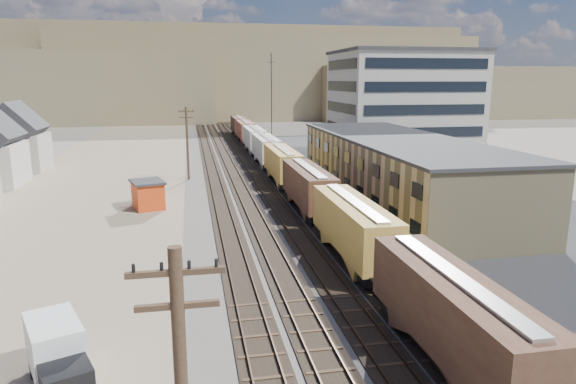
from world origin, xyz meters
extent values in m
plane|color=#6B6356|center=(0.00, 0.00, 0.00)|extent=(300.00, 300.00, 0.00)
cube|color=#4C4742|center=(0.00, 50.00, 0.03)|extent=(18.00, 200.00, 0.06)
cube|color=#827559|center=(-20.00, 40.00, 0.01)|extent=(24.00, 180.00, 0.03)
cube|color=#232326|center=(22.00, 35.00, 0.02)|extent=(26.00, 120.00, 0.04)
cube|color=black|center=(-5.00, 50.00, 0.10)|extent=(2.60, 200.00, 0.08)
cube|color=#38281E|center=(-5.72, 50.00, 0.22)|extent=(0.08, 200.00, 0.16)
cube|color=#38281E|center=(-4.28, 50.00, 0.22)|extent=(0.08, 200.00, 0.16)
cube|color=black|center=(-2.00, 50.00, 0.10)|extent=(2.60, 200.00, 0.08)
cube|color=#38281E|center=(-2.72, 50.00, 0.22)|extent=(0.08, 200.00, 0.16)
cube|color=#38281E|center=(-1.28, 50.00, 0.22)|extent=(0.08, 200.00, 0.16)
cube|color=black|center=(1.00, 50.00, 0.10)|extent=(2.60, 200.00, 0.08)
cube|color=#38281E|center=(0.28, 50.00, 0.22)|extent=(0.08, 200.00, 0.16)
cube|color=#38281E|center=(1.72, 50.00, 0.22)|extent=(0.08, 200.00, 0.16)
cube|color=black|center=(3.80, 50.00, 0.10)|extent=(2.60, 200.00, 0.08)
cube|color=#38281E|center=(3.08, 50.00, 0.22)|extent=(0.08, 200.00, 0.16)
cube|color=#38281E|center=(4.52, 50.00, 0.22)|extent=(0.08, 200.00, 0.16)
cube|color=black|center=(3.80, -3.40, 0.75)|extent=(2.20, 2.20, 0.90)
cube|color=#47291E|center=(3.80, -8.48, 2.90)|extent=(3.00, 13.34, 3.40)
cube|color=#B7B7B2|center=(3.80, -8.48, 4.68)|extent=(0.90, 12.32, 0.16)
cube|color=black|center=(3.80, 1.65, 0.75)|extent=(2.20, 2.20, 0.90)
cube|color=black|center=(3.80, 11.80, 0.75)|extent=(2.20, 2.20, 0.90)
cube|color=gold|center=(3.80, 6.72, 2.90)|extent=(3.00, 13.34, 3.40)
cube|color=#B7B7B2|center=(3.80, 6.72, 4.68)|extent=(0.90, 12.32, 0.16)
cube|color=black|center=(3.80, 16.85, 0.75)|extent=(2.20, 2.20, 0.90)
cube|color=black|center=(3.80, 27.00, 0.75)|extent=(2.20, 2.20, 0.90)
cube|color=#47291E|center=(3.80, 21.92, 2.90)|extent=(3.00, 13.34, 3.40)
cube|color=#B7B7B2|center=(3.80, 21.92, 4.68)|extent=(0.90, 12.33, 0.16)
cube|color=black|center=(3.80, 32.05, 0.75)|extent=(2.20, 2.20, 0.90)
cube|color=black|center=(3.80, 42.20, 0.75)|extent=(2.20, 2.20, 0.90)
cube|color=gold|center=(3.80, 37.12, 2.90)|extent=(3.00, 13.34, 3.40)
cube|color=#B7B7B2|center=(3.80, 37.12, 4.68)|extent=(0.90, 12.33, 0.16)
cube|color=black|center=(3.80, 47.25, 0.75)|extent=(2.20, 2.20, 0.90)
cube|color=black|center=(3.80, 57.40, 0.75)|extent=(2.20, 2.20, 0.90)
cube|color=beige|center=(3.80, 52.32, 2.90)|extent=(3.00, 13.34, 3.40)
cube|color=#B7B7B2|center=(3.80, 52.32, 4.68)|extent=(0.90, 12.33, 0.16)
cube|color=black|center=(3.80, 62.45, 0.75)|extent=(2.20, 2.20, 0.90)
cube|color=black|center=(3.80, 72.60, 0.75)|extent=(2.20, 2.20, 0.90)
cube|color=beige|center=(3.80, 67.52, 2.90)|extent=(3.00, 13.34, 3.40)
cube|color=#B7B7B2|center=(3.80, 67.52, 4.68)|extent=(0.90, 12.32, 0.16)
cube|color=black|center=(3.80, 77.65, 0.75)|extent=(2.20, 2.20, 0.90)
cube|color=black|center=(3.80, 87.80, 0.75)|extent=(2.20, 2.20, 0.90)
cube|color=brown|center=(3.80, 82.72, 2.90)|extent=(3.00, 13.34, 3.40)
cube|color=#B7B7B2|center=(3.80, 82.72, 4.68)|extent=(0.90, 12.32, 0.16)
cube|color=black|center=(3.80, 92.85, 0.75)|extent=(2.20, 2.20, 0.90)
cube|color=black|center=(3.80, 103.00, 0.75)|extent=(2.20, 2.20, 0.90)
cube|color=#47291E|center=(3.80, 97.92, 2.90)|extent=(3.00, 13.34, 3.40)
cube|color=#B7B7B2|center=(3.80, 97.92, 4.68)|extent=(0.90, 12.32, 0.16)
cube|color=tan|center=(15.00, 25.00, 3.50)|extent=(12.00, 40.00, 7.00)
cube|color=#2D2D30|center=(15.00, 25.00, 7.10)|extent=(12.40, 40.40, 0.30)
cube|color=black|center=(8.95, 25.00, 2.20)|extent=(0.12, 36.00, 1.20)
cube|color=black|center=(8.95, 25.00, 5.20)|extent=(0.12, 36.00, 1.20)
cube|color=#9E998E|center=(28.00, 55.00, 9.00)|extent=(22.00, 18.00, 18.00)
cube|color=#2D2D30|center=(28.00, 55.00, 18.20)|extent=(22.60, 18.60, 0.50)
cube|color=black|center=(16.95, 55.00, 9.00)|extent=(0.12, 16.00, 16.00)
cube|color=black|center=(28.00, 45.95, 9.00)|extent=(20.00, 0.12, 16.00)
cube|color=#382619|center=(-8.50, -18.00, 9.40)|extent=(2.20, 0.14, 0.14)
cube|color=#382619|center=(-8.50, -18.00, 8.60)|extent=(1.90, 0.14, 0.14)
cylinder|color=black|center=(-7.90, -18.00, 9.55)|extent=(0.08, 0.08, 0.22)
cylinder|color=#382619|center=(-8.50, 42.00, 5.00)|extent=(0.32, 0.32, 10.00)
cube|color=#382619|center=(-8.50, 42.00, 9.40)|extent=(2.20, 0.14, 0.14)
cube|color=#382619|center=(-8.50, 42.00, 8.60)|extent=(1.90, 0.14, 0.14)
cylinder|color=black|center=(-7.90, 42.00, 9.55)|extent=(0.08, 0.08, 0.22)
cylinder|color=black|center=(6.00, 60.00, 9.00)|extent=(0.16, 0.16, 18.00)
cube|color=black|center=(6.00, 60.00, 16.50)|extent=(1.20, 0.08, 0.08)
cube|color=#9E998E|center=(-34.00, 55.00, 2.75)|extent=(8.00, 8.00, 5.50)
cube|color=#2D2D30|center=(-34.00, 55.00, 6.40)|extent=(8.15, 8.16, 8.15)
cube|color=brown|center=(-60.00, 150.00, 11.00)|extent=(120.00, 40.00, 22.00)
cube|color=brown|center=(20.00, 160.00, 14.00)|extent=(140.00, 45.00, 28.00)
cube|color=brown|center=(90.00, 150.00, 9.00)|extent=(110.00, 38.00, 18.00)
cube|color=brown|center=(-10.00, 180.00, 16.00)|extent=(200.00, 60.00, 32.00)
cube|color=silver|center=(-14.55, -6.04, 1.77)|extent=(3.32, 4.09, 2.30)
cube|color=black|center=(-14.14, -7.02, 0.40)|extent=(3.67, 5.59, 0.27)
cylinder|color=black|center=(-13.96, -5.03, 0.40)|extent=(0.55, 0.84, 0.80)
cube|color=red|center=(-12.80, 26.57, 1.41)|extent=(3.77, 4.41, 2.83)
cube|color=#2D2D30|center=(-12.80, 26.57, 2.92)|extent=(4.24, 4.88, 0.24)
cube|color=black|center=(-11.40, 26.98, 1.51)|extent=(0.36, 0.93, 0.94)
imported|color=navy|center=(22.97, 51.67, 0.73)|extent=(4.74, 5.72, 1.45)
imported|color=silver|center=(30.44, 60.41, 0.76)|extent=(2.30, 4.63, 1.52)
camera|label=1|loc=(-8.06, -29.04, 13.60)|focal=32.00mm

